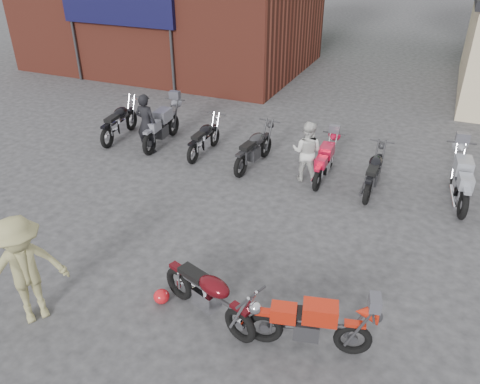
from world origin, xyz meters
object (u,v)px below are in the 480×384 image
at_px(row_bike_2, 204,137).
at_px(row_bike_4, 325,160).
at_px(row_bike_5, 374,170).
at_px(row_bike_0, 119,120).
at_px(sportbike, 312,322).
at_px(helmet, 162,296).
at_px(person_tan, 25,271).
at_px(row_bike_6, 462,177).
at_px(person_dark, 146,124).
at_px(row_bike_3, 254,147).
at_px(person_light, 307,152).
at_px(vintage_motorcycle, 209,292).
at_px(row_bike_1, 162,125).

bearing_deg(row_bike_2, row_bike_4, -92.14).
distance_m(row_bike_2, row_bike_5, 4.76).
bearing_deg(row_bike_0, row_bike_2, -97.46).
distance_m(sportbike, row_bike_2, 7.42).
distance_m(helmet, row_bike_2, 6.15).
distance_m(person_tan, row_bike_6, 9.33).
bearing_deg(person_tan, row_bike_6, -8.98).
bearing_deg(person_dark, row_bike_3, -175.26).
height_order(row_bike_0, row_bike_6, row_bike_6).
relative_size(person_light, row_bike_4, 0.86).
height_order(row_bike_2, row_bike_3, row_bike_3).
height_order(row_bike_4, row_bike_5, row_bike_5).
bearing_deg(sportbike, row_bike_3, 106.23).
xyz_separation_m(vintage_motorcycle, row_bike_4, (0.43, 5.64, -0.04)).
bearing_deg(helmet, row_bike_5, 64.45).
bearing_deg(vintage_motorcycle, sportbike, 21.11).
height_order(vintage_motorcycle, sportbike, vintage_motorcycle).
bearing_deg(row_bike_3, helmet, -168.63).
height_order(helmet, row_bike_4, row_bike_4).
distance_m(helmet, row_bike_4, 5.80).
height_order(vintage_motorcycle, row_bike_3, row_bike_3).
bearing_deg(vintage_motorcycle, row_bike_6, 77.13).
height_order(sportbike, helmet, sportbike).
bearing_deg(row_bike_2, row_bike_6, -89.82).
xyz_separation_m(sportbike, row_bike_2, (-4.75, 5.71, -0.00)).
bearing_deg(person_light, row_bike_3, -9.49).
distance_m(sportbike, row_bike_0, 9.55).
distance_m(row_bike_1, row_bike_3, 3.08).
distance_m(helmet, row_bike_5, 6.09).
bearing_deg(row_bike_5, row_bike_0, 88.09).
xyz_separation_m(vintage_motorcycle, person_light, (0.01, 5.38, 0.22)).
bearing_deg(row_bike_5, person_dark, 92.29).
relative_size(vintage_motorcycle, row_bike_0, 0.96).
distance_m(helmet, row_bike_0, 7.66).
distance_m(person_tan, row_bike_2, 6.90).
bearing_deg(row_bike_3, row_bike_6, -82.03).
bearing_deg(vintage_motorcycle, row_bike_0, 155.02).
bearing_deg(row_bike_1, sportbike, -138.01).
xyz_separation_m(person_light, row_bike_4, (0.42, 0.26, -0.26)).
xyz_separation_m(row_bike_1, row_bike_6, (8.16, -0.11, 0.00)).
bearing_deg(row_bike_1, row_bike_4, -97.78).
xyz_separation_m(helmet, row_bike_4, (1.37, 5.62, 0.40)).
distance_m(person_dark, row_bike_0, 1.45).
bearing_deg(row_bike_0, helmet, -146.12).
relative_size(row_bike_5, row_bike_6, 0.89).
bearing_deg(row_bike_0, person_light, -101.05).
distance_m(sportbike, row_bike_6, 6.06).
bearing_deg(row_bike_2, sportbike, -140.30).
relative_size(person_tan, row_bike_4, 1.05).
xyz_separation_m(helmet, person_light, (0.96, 5.36, 0.66)).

